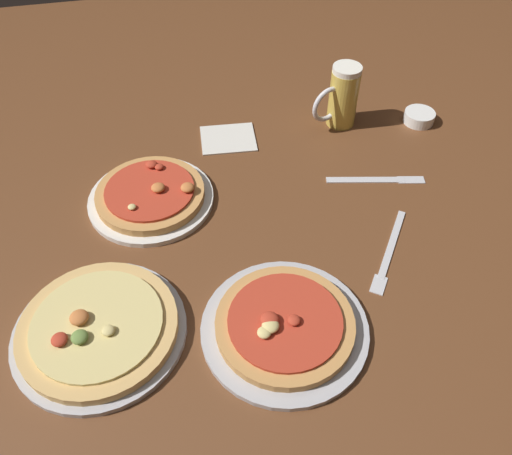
# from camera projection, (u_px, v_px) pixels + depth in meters

# --- Properties ---
(ground_plane) EXTENTS (2.40, 2.40, 0.03)m
(ground_plane) POSITION_uv_depth(u_px,v_px,m) (256.00, 239.00, 1.07)
(ground_plane) COLOR brown
(pizza_plate_near) EXTENTS (0.30, 0.30, 0.05)m
(pizza_plate_near) POSITION_uv_depth(u_px,v_px,m) (99.00, 329.00, 0.89)
(pizza_plate_near) COLOR #B2B2B7
(pizza_plate_near) RESTS_ON ground_plane
(pizza_plate_far) EXTENTS (0.27, 0.27, 0.05)m
(pizza_plate_far) POSITION_uv_depth(u_px,v_px,m) (151.00, 196.00, 1.11)
(pizza_plate_far) COLOR silver
(pizza_plate_far) RESTS_ON ground_plane
(pizza_plate_side) EXTENTS (0.29, 0.29, 0.05)m
(pizza_plate_side) POSITION_uv_depth(u_px,v_px,m) (283.00, 326.00, 0.89)
(pizza_plate_side) COLOR #B2B2B7
(pizza_plate_side) RESTS_ON ground_plane
(beer_mug_dark) EXTENTS (0.12, 0.07, 0.16)m
(beer_mug_dark) POSITION_uv_depth(u_px,v_px,m) (342.00, 97.00, 1.26)
(beer_mug_dark) COLOR gold
(beer_mug_dark) RESTS_ON ground_plane
(ramekin_sauce) EXTENTS (0.08, 0.08, 0.03)m
(ramekin_sauce) POSITION_uv_depth(u_px,v_px,m) (419.00, 117.00, 1.31)
(ramekin_sauce) COLOR white
(ramekin_sauce) RESTS_ON ground_plane
(napkin_folded) EXTENTS (0.14, 0.12, 0.01)m
(napkin_folded) POSITION_uv_depth(u_px,v_px,m) (227.00, 138.00, 1.27)
(napkin_folded) COLOR silver
(napkin_folded) RESTS_ON ground_plane
(fork_left) EXTENTS (0.15, 0.20, 0.01)m
(fork_left) POSITION_uv_depth(u_px,v_px,m) (389.00, 252.00, 1.02)
(fork_left) COLOR silver
(fork_left) RESTS_ON ground_plane
(knife_right) EXTENTS (0.22, 0.07, 0.01)m
(knife_right) POSITION_uv_depth(u_px,v_px,m) (376.00, 179.00, 1.17)
(knife_right) COLOR silver
(knife_right) RESTS_ON ground_plane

